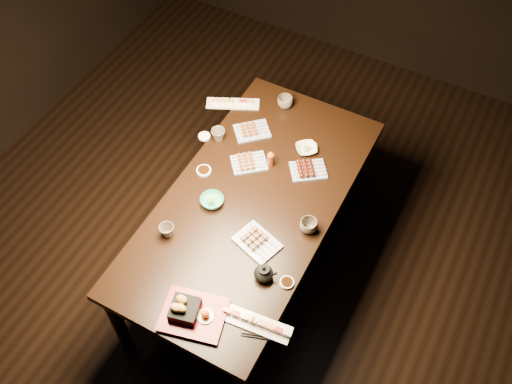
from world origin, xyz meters
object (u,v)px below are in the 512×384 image
yakitori_plate_left (252,129)px  teacup_near_left (167,231)px  yakitori_plate_center (249,161)px  teacup_mid_right (309,226)px  condiment_bottle (271,158)px  yakitori_plate_right (257,240)px  sushi_platter_far (233,102)px  edamame_bowl_cream (306,149)px  sushi_platter_near (257,323)px  teapot (264,272)px  teacup_far_right (285,102)px  tempura_tray (193,311)px  dining_table (252,236)px  teacup_far_left (218,135)px  edamame_bowl_green (212,201)px

yakitori_plate_left → teacup_near_left: size_ratio=2.58×
yakitori_plate_center → teacup_mid_right: teacup_mid_right is taller
condiment_bottle → yakitori_plate_right: bearing=-70.3°
yakitori_plate_center → yakitori_plate_left: 0.25m
sushi_platter_far → yakitori_plate_center: bearing=104.6°
yakitori_plate_left → edamame_bowl_cream: (0.36, 0.02, -0.01)m
sushi_platter_near → sushi_platter_far: same height
edamame_bowl_cream → teapot: bearing=-79.1°
sushi_platter_far → teapot: 1.25m
edamame_bowl_cream → teacup_near_left: teacup_near_left is taller
yakitori_plate_right → teacup_far_right: 1.03m
tempura_tray → yakitori_plate_right: bearing=67.5°
teacup_mid_right → tempura_tray: bearing=-111.4°
tempura_tray → teacup_mid_right: 0.77m
yakitori_plate_center → dining_table: bearing=-98.2°
tempura_tray → teacup_near_left: size_ratio=3.82×
tempura_tray → yakitori_plate_center: bearing=89.1°
edamame_bowl_cream → teacup_far_right: bearing=135.5°
dining_table → teacup_near_left: bearing=-142.1°
dining_table → condiment_bottle: condiment_bottle is taller
edamame_bowl_cream → teacup_far_left: teacup_far_left is taller
edamame_bowl_cream → yakitori_plate_right: bearing=-86.4°
yakitori_plate_right → teacup_far_right: (-0.32, 0.98, 0.01)m
yakitori_plate_center → tempura_tray: tempura_tray is taller
edamame_bowl_cream → condiment_bottle: (-0.14, -0.20, 0.04)m
dining_table → yakitori_plate_right: (0.16, -0.23, 0.40)m
yakitori_plate_center → yakitori_plate_right: yakitori_plate_right is taller
yakitori_plate_center → teacup_far_right: (-0.02, 0.52, 0.01)m
teacup_far_right → condiment_bottle: bearing=-73.7°
teacup_far_right → condiment_bottle: 0.49m
sushi_platter_far → teacup_near_left: (0.18, -1.02, 0.02)m
sushi_platter_far → yakitori_plate_right: 1.05m
teacup_near_left → yakitori_plate_center: bearing=76.8°
edamame_bowl_cream → teacup_near_left: bearing=-114.4°
yakitori_plate_center → teacup_far_left: 0.27m
yakitori_plate_right → edamame_bowl_cream: 0.71m
teacup_far_right → yakitori_plate_center: bearing=-87.4°
sushi_platter_far → sushi_platter_near: bearing=98.2°
teacup_far_left → teacup_far_right: (0.23, 0.44, -0.00)m
dining_table → edamame_bowl_cream: (0.11, 0.48, 0.39)m
dining_table → teacup_far_right: size_ratio=18.36×
sushi_platter_near → teacup_near_left: (-0.66, 0.23, 0.02)m
edamame_bowl_green → edamame_bowl_cream: 0.67m
dining_table → teacup_near_left: teacup_near_left is taller
teapot → teacup_far_left: bearing=113.3°
yakitori_plate_right → edamame_bowl_green: (-0.34, 0.11, -0.01)m
sushi_platter_far → yakitori_plate_right: size_ratio=1.45×
sushi_platter_far → teacup_far_right: size_ratio=3.41×
condiment_bottle → teacup_near_left: bearing=-110.9°
dining_table → condiment_bottle: bearing=78.6°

